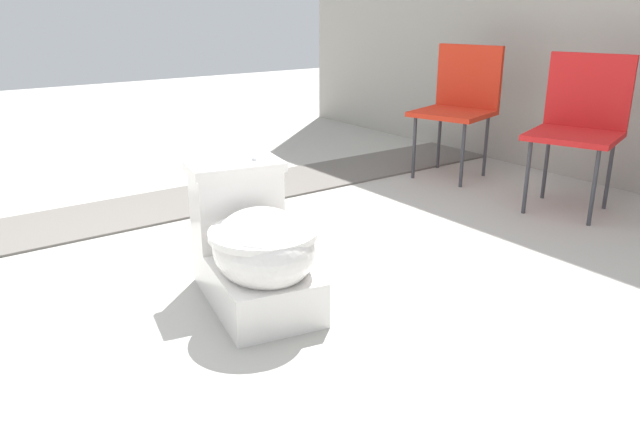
{
  "coord_description": "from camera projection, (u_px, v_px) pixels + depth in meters",
  "views": [
    {
      "loc": [
        2.07,
        -0.99,
        1.09
      ],
      "look_at": [
        0.18,
        0.38,
        0.3
      ],
      "focal_mm": 35.0,
      "sensor_mm": 36.0,
      "label": 1
    }
  ],
  "objects": [
    {
      "name": "toilet",
      "position": [
        255.0,
        249.0,
        2.32
      ],
      "size": [
        0.69,
        0.49,
        0.52
      ],
      "rotation": [
        0.0,
        0.0,
        -0.2
      ],
      "color": "white",
      "rests_on": "ground"
    },
    {
      "name": "ground_plane",
      "position": [
        217.0,
        290.0,
        2.49
      ],
      "size": [
        14.0,
        14.0,
        0.0
      ],
      "primitive_type": "plane",
      "color": "#A8A59E"
    },
    {
      "name": "gravel_strip",
      "position": [
        204.0,
        198.0,
        3.65
      ],
      "size": [
        0.56,
        8.0,
        0.01
      ],
      "primitive_type": "cube",
      "color": "#605B56",
      "rests_on": "ground"
    },
    {
      "name": "folding_chair_left",
      "position": [
        460.0,
        97.0,
        4.02
      ],
      "size": [
        0.54,
        0.54,
        0.83
      ],
      "rotation": [
        0.0,
        0.0,
        -1.29
      ],
      "color": "red",
      "rests_on": "ground"
    },
    {
      "name": "folding_chair_middle",
      "position": [
        581.0,
        116.0,
        3.36
      ],
      "size": [
        0.56,
        0.56,
        0.83
      ],
      "rotation": [
        0.0,
        0.0,
        -1.25
      ],
      "color": "red",
      "rests_on": "ground"
    }
  ]
}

